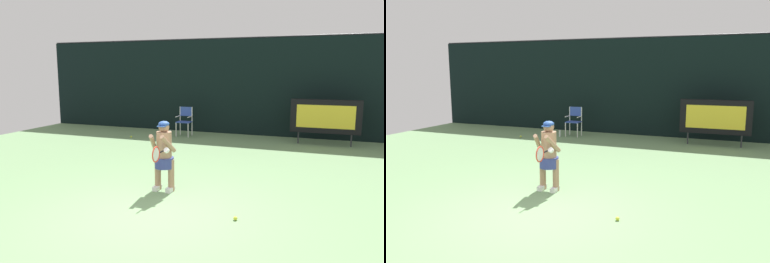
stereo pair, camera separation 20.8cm
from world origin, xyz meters
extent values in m
cube|color=#6C9160|center=(0.00, 0.00, -0.01)|extent=(18.00, 22.00, 0.02)
cube|color=black|center=(0.00, 8.50, 1.80)|extent=(18.00, 0.12, 3.60)
cylinder|color=#38383D|center=(0.00, 8.50, 3.63)|extent=(18.00, 0.05, 0.05)
cube|color=black|center=(2.58, 7.38, 0.95)|extent=(2.20, 0.20, 1.10)
cube|color=gold|center=(2.58, 7.27, 0.95)|extent=(1.80, 0.01, 0.75)
cylinder|color=#2D2D33|center=(1.76, 7.38, 0.20)|extent=(0.05, 0.05, 0.40)
cylinder|color=#2D2D33|center=(3.41, 7.38, 0.20)|extent=(0.05, 0.05, 0.40)
cylinder|color=white|center=(-2.60, 7.10, 0.26)|extent=(0.04, 0.04, 0.52)
cylinder|color=white|center=(-2.12, 7.10, 0.26)|extent=(0.04, 0.04, 0.52)
cylinder|color=white|center=(-2.60, 7.50, 0.26)|extent=(0.04, 0.04, 0.52)
cylinder|color=white|center=(-2.12, 7.50, 0.26)|extent=(0.04, 0.04, 0.52)
cube|color=#2F48A0|center=(-2.36, 7.30, 0.54)|extent=(0.52, 0.44, 0.03)
cylinder|color=white|center=(-2.60, 7.50, 0.80)|extent=(0.04, 0.04, 0.56)
cylinder|color=white|center=(-2.12, 7.50, 0.80)|extent=(0.04, 0.04, 0.56)
cube|color=#2F48A0|center=(-2.36, 7.50, 0.91)|extent=(0.48, 0.02, 0.34)
cylinder|color=white|center=(-2.60, 7.30, 0.74)|extent=(0.04, 0.44, 0.04)
cylinder|color=white|center=(-2.12, 7.30, 0.74)|extent=(0.04, 0.44, 0.04)
cylinder|color=silver|center=(-2.81, 7.04, 0.12)|extent=(0.07, 0.07, 0.24)
cylinder|color=black|center=(-2.81, 7.04, 0.25)|extent=(0.03, 0.03, 0.03)
cube|color=white|center=(-0.53, 1.24, 0.04)|extent=(0.11, 0.26, 0.09)
cube|color=white|center=(-0.23, 1.24, 0.04)|extent=(0.11, 0.26, 0.09)
cylinder|color=#A37A5B|center=(-0.53, 1.29, 0.33)|extent=(0.13, 0.13, 0.66)
cylinder|color=#A37A5B|center=(-0.23, 1.29, 0.33)|extent=(0.13, 0.13, 0.66)
cylinder|color=navy|center=(-0.38, 1.29, 0.59)|extent=(0.39, 0.39, 0.22)
cylinder|color=#A37A5B|center=(-0.38, 1.29, 0.94)|extent=(0.31, 0.31, 0.56)
sphere|color=#A37A5B|center=(-0.38, 1.29, 1.32)|extent=(0.22, 0.22, 0.22)
ellipsoid|color=#284C93|center=(-0.38, 1.29, 1.38)|extent=(0.22, 0.22, 0.12)
cube|color=#284C93|center=(-0.38, 1.19, 1.35)|extent=(0.17, 0.12, 0.02)
cylinder|color=#A37A5B|center=(-0.55, 1.13, 1.02)|extent=(0.19, 0.45, 0.41)
cylinder|color=#A37A5B|center=(-0.22, 1.13, 1.02)|extent=(0.19, 0.45, 0.41)
cylinder|color=white|center=(-0.20, 1.01, 0.91)|extent=(0.13, 0.13, 0.11)
cylinder|color=black|center=(-0.29, 1.05, 0.88)|extent=(0.03, 0.28, 0.03)
torus|color=red|center=(-0.29, 0.74, 0.88)|extent=(0.02, 0.31, 0.31)
ellipsoid|color=silver|center=(-0.29, 0.74, 0.88)|extent=(0.01, 0.26, 0.26)
sphere|color=#CCDB3D|center=(-4.05, 6.32, 0.03)|extent=(0.07, 0.07, 0.07)
sphere|color=#CCDB3D|center=(1.37, 0.28, 0.03)|extent=(0.07, 0.07, 0.07)
camera|label=1|loc=(2.76, -5.44, 2.47)|focal=34.88mm
camera|label=2|loc=(2.96, -5.36, 2.47)|focal=34.88mm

